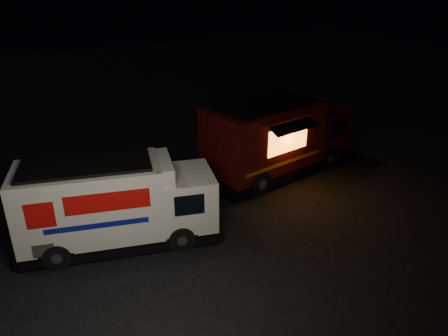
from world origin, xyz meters
The scene contains 3 objects.
ground centered at (0.00, 0.00, 0.00)m, with size 80.00×80.00×0.00m, color black.
white_truck centered at (-1.83, 1.36, 1.41)m, with size 6.24×2.13×2.83m, color silver, non-canonical shape.
red_truck centered at (5.67, 3.36, 1.62)m, with size 6.96×2.56×3.24m, color #3C0C0A, non-canonical shape.
Camera 1 is at (-4.72, -10.58, 8.01)m, focal length 35.00 mm.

